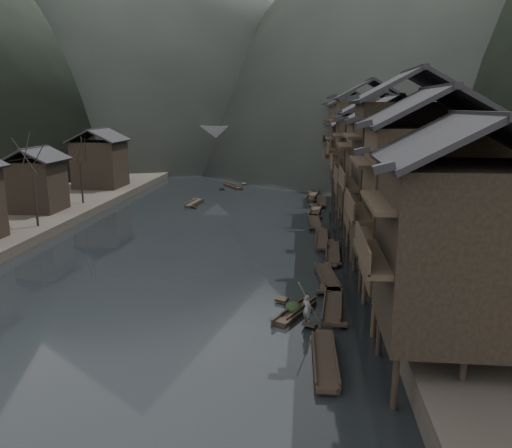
# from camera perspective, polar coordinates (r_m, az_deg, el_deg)

# --- Properties ---
(water) EXTENTS (300.00, 300.00, 0.00)m
(water) POSITION_cam_1_polar(r_m,az_deg,el_deg) (34.31, -12.14, -8.95)
(water) COLOR black
(water) RESTS_ON ground
(right_bank) EXTENTS (40.00, 200.00, 1.80)m
(right_bank) POSITION_cam_1_polar(r_m,az_deg,el_deg) (75.39, 24.84, 2.97)
(right_bank) COLOR #2D2823
(right_bank) RESTS_ON ground
(left_bank) EXTENTS (40.00, 200.00, 1.20)m
(left_bank) POSITION_cam_1_polar(r_m,az_deg,el_deg) (84.32, -26.86, 3.53)
(left_bank) COLOR #2D2823
(left_bank) RESTS_ON ground
(stilt_houses) EXTENTS (9.00, 67.60, 16.04)m
(stilt_houses) POSITION_cam_1_polar(r_m,az_deg,el_deg) (50.40, 13.93, 8.56)
(stilt_houses) COLOR black
(stilt_houses) RESTS_ON ground
(left_houses) EXTENTS (8.10, 53.20, 8.73)m
(left_houses) POSITION_cam_1_polar(r_m,az_deg,el_deg) (59.31, -25.62, 5.07)
(left_houses) COLOR black
(left_houses) RESTS_ON left_bank
(moored_sampans) EXTENTS (3.13, 67.33, 0.47)m
(moored_sampans) POSITION_cam_1_polar(r_m,az_deg,el_deg) (55.67, 7.25, 0.10)
(moored_sampans) COLOR black
(moored_sampans) RESTS_ON water
(midriver_boats) EXTENTS (5.91, 20.71, 0.45)m
(midriver_boats) POSITION_cam_1_polar(r_m,az_deg,el_deg) (74.80, -4.47, 3.55)
(midriver_boats) COLOR black
(midriver_boats) RESTS_ON water
(stone_bridge) EXTENTS (40.00, 6.00, 9.00)m
(stone_bridge) POSITION_cam_1_polar(r_m,az_deg,el_deg) (102.96, -0.03, 9.01)
(stone_bridge) COLOR #4C4C4F
(stone_bridge) RESTS_ON ground
(hero_sampan) EXTENTS (2.82, 4.67, 0.43)m
(hero_sampan) POSITION_cam_1_polar(r_m,az_deg,el_deg) (32.02, 4.47, -9.94)
(hero_sampan) COLOR black
(hero_sampan) RESTS_ON water
(cargo_heap) EXTENTS (1.06, 1.38, 0.63)m
(cargo_heap) POSITION_cam_1_polar(r_m,az_deg,el_deg) (31.99, 4.32, -8.90)
(cargo_heap) COLOR black
(cargo_heap) RESTS_ON hero_sampan
(boatman) EXTENTS (0.75, 0.72, 1.73)m
(boatman) POSITION_cam_1_polar(r_m,az_deg,el_deg) (30.20, 5.85, -9.19)
(boatman) COLOR slate
(boatman) RESTS_ON hero_sampan
(bamboo_pole) EXTENTS (1.50, 1.74, 3.39)m
(bamboo_pole) POSITION_cam_1_polar(r_m,az_deg,el_deg) (29.32, 6.36, -4.57)
(bamboo_pole) COLOR #8C7A51
(bamboo_pole) RESTS_ON boatman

